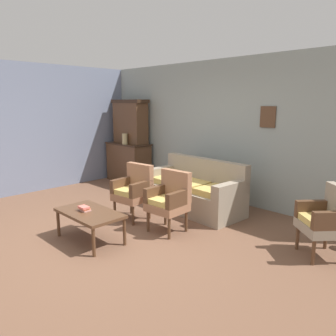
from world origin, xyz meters
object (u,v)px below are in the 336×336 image
Objects in this scene: armchair_row_middle at (134,189)px; armchair_near_cabinet at (169,199)px; coffee_table at (90,215)px; wingback_chair_by_fireplace at (326,218)px; vase_on_cabinet at (125,139)px; side_cabinet at (129,162)px; book_stack_on_table at (84,208)px; floral_couch at (194,192)px.

armchair_row_middle is 1.00× the size of armchair_near_cabinet.
armchair_row_middle reaches higher than coffee_table.
wingback_chair_by_fireplace is (2.74, 0.79, 0.00)m from armchair_row_middle.
armchair_near_cabinet is at bearing -26.03° from vase_on_cabinet.
vase_on_cabinet reaches higher than armchair_row_middle.
coffee_table is (2.41, -2.59, -0.09)m from side_cabinet.
side_cabinet is 3.51m from book_stack_on_table.
armchair_row_middle is 1.05m from book_stack_on_table.
armchair_near_cabinet is (2.94, -1.56, 0.03)m from side_cabinet.
vase_on_cabinet is at bearing 171.54° from floral_couch.
side_cabinet is 4.59× the size of vase_on_cabinet.
armchair_row_middle reaches higher than book_stack_on_table.
side_cabinet is at bearing 131.65° from book_stack_on_table.
armchair_row_middle is 1.00× the size of wingback_chair_by_fireplace.
vase_on_cabinet is at bearing -60.14° from side_cabinet.
armchair_near_cabinet is at bearing -27.99° from side_cabinet.
wingback_chair_by_fireplace is at bearing 21.37° from armchair_near_cabinet.
vase_on_cabinet is 3.36m from book_stack_on_table.
vase_on_cabinet is at bearing 132.37° from book_stack_on_table.
armchair_row_middle is at bearing -177.97° from armchair_near_cabinet.
side_cabinet is at bearing 119.86° from vase_on_cabinet.
floral_couch is at bearing -11.94° from side_cabinet.
floral_couch reaches higher than coffee_table.
vase_on_cabinet reaches higher than armchair_near_cabinet.
armchair_row_middle is at bearing -163.91° from wingback_chair_by_fireplace.
armchair_near_cabinet and wingback_chair_by_fireplace have the same top height.
book_stack_on_table is (2.33, -2.62, -0.01)m from side_cabinet.
armchair_near_cabinet is (0.79, 0.03, 0.00)m from armchair_row_middle.
side_cabinet is at bearing 168.06° from floral_couch.
book_stack_on_table is (-0.08, -0.03, 0.08)m from coffee_table.
book_stack_on_table is at bearing -47.63° from vase_on_cabinet.
coffee_table is at bearing -144.14° from wingback_chair_by_fireplace.
book_stack_on_table is at bearing -159.25° from coffee_table.
armchair_row_middle is 0.90× the size of coffee_table.
coffee_table is (-0.53, -1.03, -0.12)m from armchair_near_cabinet.
book_stack_on_table is (2.23, -2.44, -0.60)m from vase_on_cabinet.
armchair_row_middle is 2.86m from wingback_chair_by_fireplace.
vase_on_cabinet is 0.28× the size of armchair_near_cabinet.
armchair_near_cabinet is at bearing -158.63° from wingback_chair_by_fireplace.
armchair_row_middle is 5.72× the size of book_stack_on_table.
coffee_table is at bearing -75.14° from armchair_row_middle.
armchair_near_cabinet reaches higher than book_stack_on_table.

